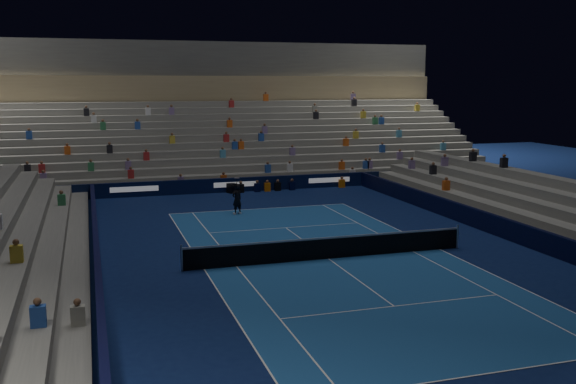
% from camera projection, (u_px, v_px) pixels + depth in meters
% --- Properties ---
extents(ground, '(90.00, 90.00, 0.00)m').
position_uv_depth(ground, '(328.00, 259.00, 28.34)').
color(ground, '#0C1A4A').
rests_on(ground, ground).
extents(court_surface, '(10.97, 23.77, 0.01)m').
position_uv_depth(court_surface, '(328.00, 259.00, 28.34)').
color(court_surface, '#1A4E92').
rests_on(court_surface, ground).
extents(sponsor_barrier_far, '(44.00, 0.25, 1.00)m').
position_uv_depth(sponsor_barrier_far, '(236.00, 185.00, 45.68)').
color(sponsor_barrier_far, black).
rests_on(sponsor_barrier_far, ground).
extents(sponsor_barrier_east, '(0.25, 37.00, 1.00)m').
position_uv_depth(sponsor_barrier_east, '(518.00, 233.00, 31.08)').
color(sponsor_barrier_east, black).
rests_on(sponsor_barrier_east, ground).
extents(sponsor_barrier_west, '(0.25, 37.00, 1.00)m').
position_uv_depth(sponsor_barrier_west, '(97.00, 266.00, 25.43)').
color(sponsor_barrier_west, black).
rests_on(sponsor_barrier_west, ground).
extents(grandstand_main, '(44.00, 15.20, 11.20)m').
position_uv_depth(grandstand_main, '(211.00, 134.00, 54.06)').
color(grandstand_main, slate).
rests_on(grandstand_main, ground).
extents(grandstand_west, '(5.00, 37.00, 2.50)m').
position_uv_depth(grandstand_west, '(1.00, 263.00, 24.35)').
color(grandstand_west, slate).
rests_on(grandstand_west, ground).
extents(tennis_net, '(12.90, 0.10, 1.10)m').
position_uv_depth(tennis_net, '(329.00, 248.00, 28.26)').
color(tennis_net, '#B2B2B7').
rests_on(tennis_net, ground).
extents(tennis_player, '(0.76, 0.65, 1.77)m').
position_uv_depth(tennis_player, '(237.00, 199.00, 37.81)').
color(tennis_player, black).
rests_on(tennis_player, ground).
extents(broadcast_camera, '(0.71, 1.06, 0.67)m').
position_uv_depth(broadcast_camera, '(232.00, 188.00, 45.17)').
color(broadcast_camera, black).
rests_on(broadcast_camera, ground).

